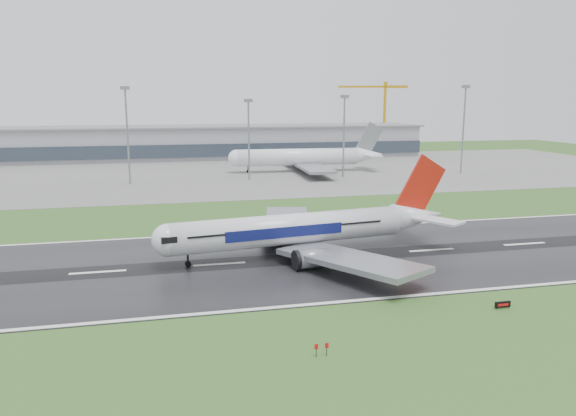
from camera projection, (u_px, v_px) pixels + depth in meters
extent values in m
plane|color=#2C541F|center=(219.00, 265.00, 93.42)|extent=(520.00, 520.00, 0.00)
cube|color=black|center=(219.00, 264.00, 93.41)|extent=(400.00, 45.00, 0.10)
cube|color=slate|center=(187.00, 173.00, 212.91)|extent=(400.00, 130.00, 0.08)
cube|color=gray|center=(180.00, 143.00, 268.82)|extent=(240.00, 36.00, 15.00)
cylinder|color=gray|center=(128.00, 138.00, 181.56)|extent=(0.64, 0.64, 31.44)
cylinder|color=gray|center=(249.00, 142.00, 191.01)|extent=(0.64, 0.64, 27.39)
cylinder|color=gray|center=(344.00, 138.00, 198.66)|extent=(0.64, 0.64, 28.82)
cylinder|color=gray|center=(463.00, 131.00, 208.99)|extent=(0.64, 0.64, 32.64)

